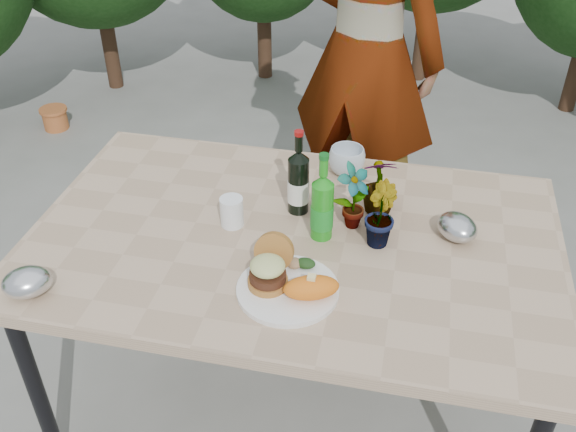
% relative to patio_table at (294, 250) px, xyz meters
% --- Properties ---
extents(ground, '(80.00, 80.00, 0.00)m').
position_rel_patio_table_xyz_m(ground, '(0.00, 0.00, -0.69)').
color(ground, slate).
rests_on(ground, ground).
extents(patio_table, '(1.60, 1.00, 0.75)m').
position_rel_patio_table_xyz_m(patio_table, '(0.00, 0.00, 0.00)').
color(patio_table, tan).
rests_on(patio_table, ground).
extents(dinner_plate, '(0.28, 0.28, 0.01)m').
position_rel_patio_table_xyz_m(dinner_plate, '(0.04, -0.25, 0.06)').
color(dinner_plate, white).
rests_on(dinner_plate, patio_table).
extents(burger_stack, '(0.11, 0.16, 0.11)m').
position_rel_patio_table_xyz_m(burger_stack, '(-0.02, -0.23, 0.12)').
color(burger_stack, '#B7722D').
rests_on(burger_stack, dinner_plate).
extents(sweet_potato, '(0.17, 0.12, 0.06)m').
position_rel_patio_table_xyz_m(sweet_potato, '(0.10, -0.27, 0.10)').
color(sweet_potato, orange).
rests_on(sweet_potato, dinner_plate).
extents(grilled_veg, '(0.08, 0.05, 0.03)m').
position_rel_patio_table_xyz_m(grilled_veg, '(0.05, -0.15, 0.09)').
color(grilled_veg, olive).
rests_on(grilled_veg, dinner_plate).
extents(wine_bottle, '(0.07, 0.07, 0.29)m').
position_rel_patio_table_xyz_m(wine_bottle, '(-0.01, 0.13, 0.16)').
color(wine_bottle, black).
rests_on(wine_bottle, patio_table).
extents(sparkling_water, '(0.07, 0.07, 0.28)m').
position_rel_patio_table_xyz_m(sparkling_water, '(0.08, 0.02, 0.16)').
color(sparkling_water, '#1B8818').
rests_on(sparkling_water, patio_table).
extents(plastic_cup, '(0.07, 0.07, 0.09)m').
position_rel_patio_table_xyz_m(plastic_cup, '(-0.20, 0.02, 0.10)').
color(plastic_cup, white).
rests_on(plastic_cup, patio_table).
extents(seedling_left, '(0.13, 0.14, 0.22)m').
position_rel_patio_table_xyz_m(seedling_left, '(0.16, 0.08, 0.17)').
color(seedling_left, '#2C6020').
rests_on(seedling_left, patio_table).
extents(seedling_mid, '(0.11, 0.13, 0.20)m').
position_rel_patio_table_xyz_m(seedling_mid, '(0.25, 0.03, 0.16)').
color(seedling_mid, '#276121').
rests_on(seedling_mid, patio_table).
extents(seedling_right, '(0.14, 0.14, 0.20)m').
position_rel_patio_table_xyz_m(seedling_right, '(0.24, 0.18, 0.16)').
color(seedling_right, '#226021').
rests_on(seedling_right, patio_table).
extents(blue_bowl, '(0.14, 0.14, 0.10)m').
position_rel_patio_table_xyz_m(blue_bowl, '(0.11, 0.39, 0.11)').
color(blue_bowl, silver).
rests_on(blue_bowl, patio_table).
extents(foil_packet_left, '(0.17, 0.16, 0.08)m').
position_rel_patio_table_xyz_m(foil_packet_left, '(-0.65, -0.40, 0.10)').
color(foil_packet_left, silver).
rests_on(foil_packet_left, patio_table).
extents(foil_packet_right, '(0.17, 0.17, 0.08)m').
position_rel_patio_table_xyz_m(foil_packet_right, '(0.48, 0.10, 0.10)').
color(foil_packet_right, '#B2B5B9').
rests_on(foil_packet_right, patio_table).
extents(person, '(0.78, 0.64, 1.85)m').
position_rel_patio_table_xyz_m(person, '(0.08, 1.04, 0.23)').
color(person, '#8B6245').
rests_on(person, ground).
extents(terracotta_pot, '(0.17, 0.17, 0.14)m').
position_rel_patio_table_xyz_m(terracotta_pot, '(-1.90, 1.72, -0.62)').
color(terracotta_pot, '#B8612F').
rests_on(terracotta_pot, ground).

